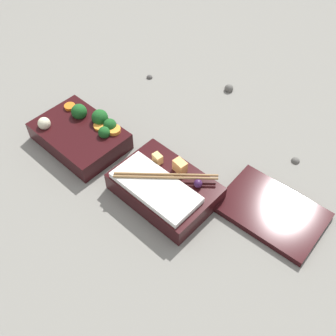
# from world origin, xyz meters

# --- Properties ---
(ground_plane) EXTENTS (3.00, 3.00, 0.00)m
(ground_plane) POSITION_xyz_m (0.00, 0.00, 0.00)
(ground_plane) COLOR slate
(bento_tray_vegetable) EXTENTS (0.20, 0.14, 0.07)m
(bento_tray_vegetable) POSITION_xyz_m (-0.11, -0.02, 0.03)
(bento_tray_vegetable) COLOR black
(bento_tray_vegetable) RESTS_ON ground_plane
(bento_tray_rice) EXTENTS (0.20, 0.14, 0.07)m
(bento_tray_rice) POSITION_xyz_m (0.13, 0.00, 0.03)
(bento_tray_rice) COLOR black
(bento_tray_rice) RESTS_ON ground_plane
(bento_lid) EXTENTS (0.20, 0.15, 0.01)m
(bento_lid) POSITION_xyz_m (0.31, 0.11, 0.01)
(bento_lid) COLOR black
(bento_lid) RESTS_ON ground_plane
(pebble_0) EXTENTS (0.02, 0.02, 0.02)m
(pebble_0) POSITION_xyz_m (0.28, 0.26, 0.00)
(pebble_0) COLOR #595651
(pebble_0) RESTS_ON ground_plane
(pebble_1) EXTENTS (0.02, 0.02, 0.02)m
(pebble_1) POSITION_xyz_m (-0.17, 0.26, 0.00)
(pebble_1) COLOR #474442
(pebble_1) RESTS_ON ground_plane
(pebble_2) EXTENTS (0.02, 0.02, 0.02)m
(pebble_2) POSITION_xyz_m (0.02, 0.36, 0.01)
(pebble_2) COLOR #595651
(pebble_2) RESTS_ON ground_plane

